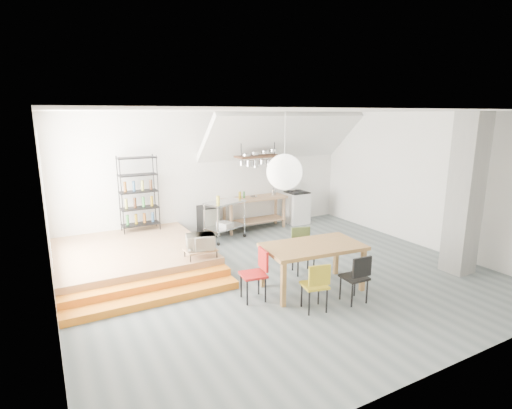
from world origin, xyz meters
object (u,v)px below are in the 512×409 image
stove (296,207)px  dining_table (313,250)px  rolling_cart (225,215)px  mini_fridge (208,221)px

stove → dining_table: 4.56m
dining_table → rolling_cart: (-0.18, 3.47, -0.11)m
stove → rolling_cart: bearing=-169.7°
dining_table → mini_fridge: 4.01m
rolling_cart → mini_fridge: size_ratio=1.41×
stove → mini_fridge: size_ratio=1.47×
dining_table → rolling_cart: 3.47m
mini_fridge → rolling_cart: bearing=-62.7°
rolling_cart → stove: bearing=-8.8°
dining_table → mini_fridge: (-0.44, 3.97, -0.36)m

